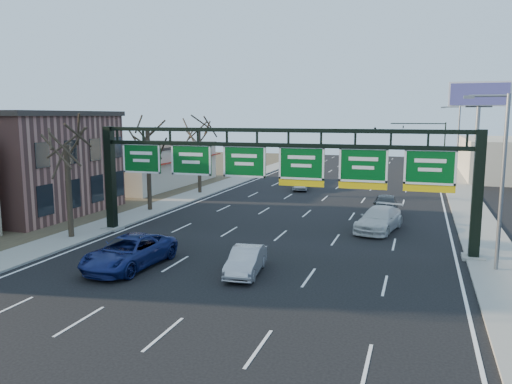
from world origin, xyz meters
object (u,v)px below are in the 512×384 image
(car_blue_suv, at_px, (129,252))
(car_silver_sedan, at_px, (246,261))
(sign_gantry, at_px, (275,170))
(car_white_wagon, at_px, (379,219))

(car_blue_suv, distance_m, car_silver_sedan, 6.28)
(car_silver_sedan, bearing_deg, sign_gantry, 86.71)
(sign_gantry, xyz_separation_m, car_white_wagon, (5.96, 5.51, -3.81))
(car_white_wagon, bearing_deg, sign_gantry, -125.54)
(car_blue_suv, relative_size, car_silver_sedan, 1.45)
(sign_gantry, relative_size, car_silver_sedan, 5.99)
(sign_gantry, relative_size, car_blue_suv, 4.14)
(sign_gantry, xyz_separation_m, car_silver_sedan, (0.36, -6.41, -3.95))
(car_silver_sedan, relative_size, car_white_wagon, 0.73)
(car_blue_suv, height_order, car_white_wagon, car_blue_suv)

